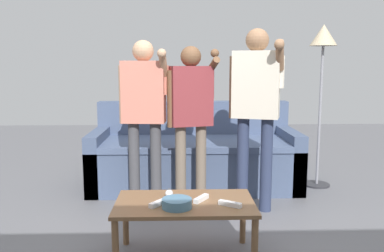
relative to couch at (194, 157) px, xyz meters
The scene contains 12 objects.
ground_plane 1.48m from the couch, 89.01° to the right, with size 12.00×12.00×0.00m, color slate.
couch is the anchor object (origin of this frame).
coffee_table 1.74m from the couch, 94.19° to the right, with size 0.93×0.53×0.40m.
snack_bowl 1.86m from the couch, 95.56° to the right, with size 0.19×0.19×0.06m, color teal.
game_remote_nunchuk 1.64m from the couch, 98.25° to the right, with size 0.06×0.09×0.05m.
floor_lamp 1.77m from the couch, ahead, with size 0.28×0.28×1.73m.
player_left 1.08m from the couch, 123.54° to the right, with size 0.45×0.36×1.53m.
player_center 0.96m from the couch, 94.46° to the right, with size 0.46×0.28×1.48m.
player_right 1.19m from the couch, 57.60° to the right, with size 0.46×0.48×1.63m.
game_remote_wand_near 1.72m from the couch, 90.55° to the right, with size 0.11×0.15×0.03m.
game_remote_wand_far 1.82m from the couch, 99.47° to the right, with size 0.12×0.15×0.03m.
game_remote_wand_spare 1.84m from the couch, 84.81° to the right, with size 0.15×0.11×0.03m.
Camera 1 is at (-0.18, -2.85, 1.30)m, focal length 37.37 mm.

